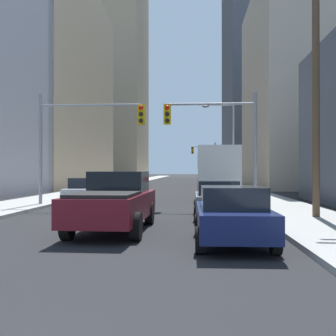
# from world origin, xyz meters

# --- Properties ---
(sidewalk_left) EXTENTS (3.55, 160.00, 0.15)m
(sidewalk_left) POSITION_xyz_m (-6.85, 50.00, 0.07)
(sidewalk_left) COLOR #9E9E99
(sidewalk_left) RESTS_ON ground
(sidewalk_right) EXTENTS (3.55, 160.00, 0.15)m
(sidewalk_right) POSITION_xyz_m (6.85, 50.00, 0.07)
(sidewalk_right) COLOR #9E9E99
(sidewalk_right) RESTS_ON ground
(city_bus) EXTENTS (2.86, 11.57, 3.40)m
(city_bus) POSITION_xyz_m (4.16, 27.10, 1.93)
(city_bus) COLOR silver
(city_bus) RESTS_ON ground
(pickup_truck_maroon) EXTENTS (2.20, 5.46, 1.90)m
(pickup_truck_maroon) POSITION_xyz_m (-0.06, 10.85, 0.93)
(pickup_truck_maroon) COLOR maroon
(pickup_truck_maroon) RESTS_ON ground
(sedan_navy) EXTENTS (1.95, 4.21, 1.52)m
(sedan_navy) POSITION_xyz_m (3.49, 8.63, 0.77)
(sedan_navy) COLOR #141E4C
(sedan_navy) RESTS_ON ground
(sedan_grey) EXTENTS (1.95, 4.21, 1.52)m
(sedan_grey) POSITION_xyz_m (3.47, 14.64, 0.77)
(sedan_grey) COLOR slate
(sedan_grey) RESTS_ON ground
(sedan_white) EXTENTS (1.95, 4.24, 1.52)m
(sedan_white) POSITION_xyz_m (-3.40, 20.22, 0.77)
(sedan_white) COLOR white
(sedan_white) RESTS_ON ground
(traffic_signal_near_left) EXTENTS (5.70, 0.44, 6.00)m
(traffic_signal_near_left) POSITION_xyz_m (-3.18, 19.23, 4.13)
(traffic_signal_near_left) COLOR gray
(traffic_signal_near_left) RESTS_ON ground
(traffic_signal_near_right) EXTENTS (4.85, 0.44, 6.00)m
(traffic_signal_near_right) POSITION_xyz_m (3.58, 19.23, 4.09)
(traffic_signal_near_right) COLOR gray
(traffic_signal_near_right) RESTS_ON ground
(traffic_signal_far_right) EXTENTS (3.60, 0.44, 6.00)m
(traffic_signal_far_right) POSITION_xyz_m (4.16, 57.96, 4.03)
(traffic_signal_far_right) COLOR gray
(traffic_signal_far_right) RESTS_ON ground
(utility_pole_right) EXTENTS (2.20, 0.28, 10.08)m
(utility_pole_right) POSITION_xyz_m (7.21, 13.94, 5.32)
(utility_pole_right) COLOR brown
(utility_pole_right) RESTS_ON ground
(street_lamp_right) EXTENTS (2.64, 0.32, 7.50)m
(street_lamp_right) POSITION_xyz_m (5.35, 31.64, 4.57)
(street_lamp_right) COLOR gray
(street_lamp_right) RESTS_ON ground
(building_left_mid_office) EXTENTS (20.54, 27.12, 24.46)m
(building_left_mid_office) POSITION_xyz_m (-20.17, 47.05, 12.23)
(building_left_mid_office) COLOR tan
(building_left_mid_office) RESTS_ON ground
(building_left_far_tower) EXTENTS (17.02, 22.33, 60.43)m
(building_left_far_tower) POSITION_xyz_m (-17.68, 93.16, 30.21)
(building_left_far_tower) COLOR tan
(building_left_far_tower) RESTS_ON ground
(building_right_far_highrise) EXTENTS (19.28, 28.77, 60.42)m
(building_right_far_highrise) POSITION_xyz_m (19.35, 88.01, 30.21)
(building_right_far_highrise) COLOR #4C515B
(building_right_far_highrise) RESTS_ON ground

